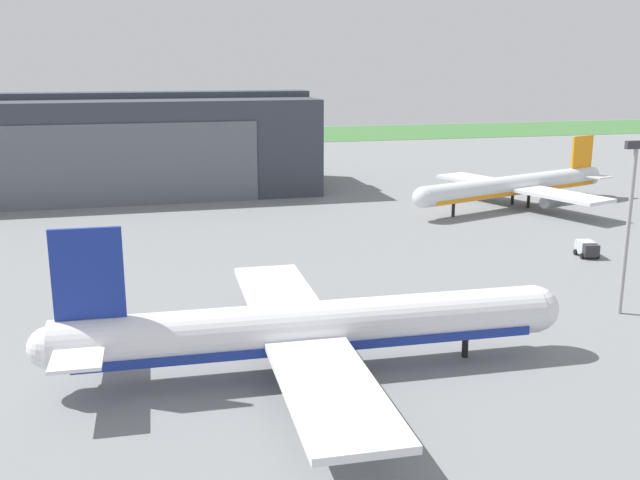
# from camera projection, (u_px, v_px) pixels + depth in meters

# --- Properties ---
(ground_plane) EXTENTS (440.00, 440.00, 0.00)m
(ground_plane) POSITION_uv_depth(u_px,v_px,m) (203.00, 330.00, 70.74)
(ground_plane) COLOR slate
(grass_field_strip) EXTENTS (440.00, 56.00, 0.08)m
(grass_field_strip) POSITION_uv_depth(u_px,v_px,m) (150.00, 138.00, 249.05)
(grass_field_strip) COLOR #3E6E38
(grass_field_strip) RESTS_ON ground_plane
(maintenance_hangar) EXTENTS (107.80, 30.56, 19.74)m
(maintenance_hangar) POSITION_uv_depth(u_px,v_px,m) (34.00, 148.00, 139.68)
(maintenance_hangar) COLOR #383D47
(maintenance_hangar) RESTS_ON ground_plane
(airliner_near_left) EXTENTS (44.94, 40.05, 13.30)m
(airliner_near_left) POSITION_uv_depth(u_px,v_px,m) (310.00, 329.00, 60.49)
(airliner_near_left) COLOR white
(airliner_near_left) RESTS_ON ground_plane
(airliner_far_left) EXTENTS (44.13, 35.86, 11.82)m
(airliner_far_left) POSITION_uv_depth(u_px,v_px,m) (515.00, 186.00, 129.83)
(airliner_far_left) COLOR silver
(airliner_far_left) RESTS_ON ground_plane
(baggage_tug) EXTENTS (2.89, 3.77, 2.06)m
(baggage_tug) POSITION_uv_depth(u_px,v_px,m) (587.00, 248.00, 97.21)
(baggage_tug) COLOR #2D2D33
(baggage_tug) RESTS_ON ground_plane
(apron_light_mast) EXTENTS (2.40, 0.50, 17.92)m
(apron_light_mast) POSITION_uv_depth(u_px,v_px,m) (630.00, 214.00, 72.99)
(apron_light_mast) COLOR #99999E
(apron_light_mast) RESTS_ON ground_plane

